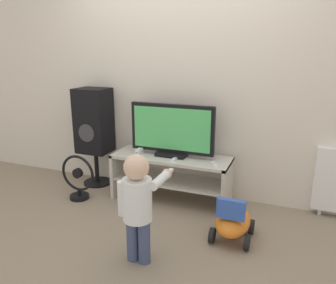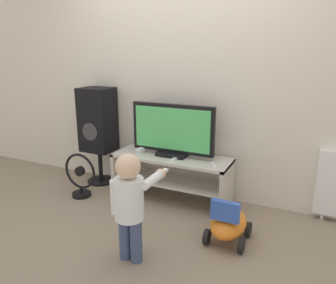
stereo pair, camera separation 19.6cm
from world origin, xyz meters
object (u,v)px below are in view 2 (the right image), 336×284
(remote_secondary, at_px, (174,159))
(child, at_px, (130,199))
(game_console, at_px, (142,150))
(speaker_tower, at_px, (98,122))
(remote_primary, at_px, (214,165))
(ride_on_toy, at_px, (228,223))
(television, at_px, (172,131))
(floor_fan, at_px, (80,177))

(remote_secondary, xyz_separation_m, child, (0.08, -0.97, -0.00))
(game_console, relative_size, remote_secondary, 1.28)
(remote_secondary, relative_size, speaker_tower, 0.12)
(game_console, distance_m, remote_primary, 0.84)
(remote_secondary, xyz_separation_m, ride_on_toy, (0.68, -0.41, -0.34))
(television, distance_m, remote_secondary, 0.29)
(television, height_order, remote_secondary, television)
(remote_primary, bearing_deg, speaker_tower, 172.09)
(game_console, height_order, child, child)
(television, height_order, child, television)
(speaker_tower, bearing_deg, remote_primary, -7.91)
(game_console, distance_m, child, 1.16)
(television, xyz_separation_m, remote_secondary, (0.08, -0.12, -0.25))
(game_console, relative_size, ride_on_toy, 0.35)
(remote_primary, bearing_deg, remote_secondary, 179.27)
(child, bearing_deg, remote_primary, 71.03)
(television, distance_m, child, 1.13)
(television, relative_size, remote_secondary, 6.78)
(remote_primary, distance_m, ride_on_toy, 0.60)
(child, xyz_separation_m, floor_fan, (-1.09, 0.73, -0.28))
(television, xyz_separation_m, child, (0.16, -1.09, -0.26))
(television, distance_m, ride_on_toy, 1.10)
(speaker_tower, bearing_deg, child, -45.49)
(game_console, distance_m, ride_on_toy, 1.26)
(speaker_tower, bearing_deg, television, -4.40)
(floor_fan, bearing_deg, speaker_tower, 97.37)
(remote_primary, bearing_deg, floor_fan, -170.84)
(speaker_tower, bearing_deg, game_console, -10.38)
(remote_primary, xyz_separation_m, remote_secondary, (-0.41, 0.01, 0.00))
(remote_secondary, bearing_deg, child, -85.42)
(remote_primary, bearing_deg, ride_on_toy, -56.41)
(game_console, xyz_separation_m, remote_secondary, (0.42, -0.08, -0.02))
(ride_on_toy, bearing_deg, game_console, 155.93)
(television, distance_m, floor_fan, 1.14)
(remote_primary, xyz_separation_m, ride_on_toy, (0.27, -0.41, -0.34))
(remote_primary, xyz_separation_m, child, (-0.33, -0.96, -0.00))
(remote_secondary, distance_m, floor_fan, 1.08)
(game_console, relative_size, speaker_tower, 0.15)
(ride_on_toy, bearing_deg, remote_secondary, 148.82)
(television, bearing_deg, speaker_tower, 175.60)
(floor_fan, bearing_deg, game_console, 28.15)
(remote_secondary, height_order, ride_on_toy, remote_secondary)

